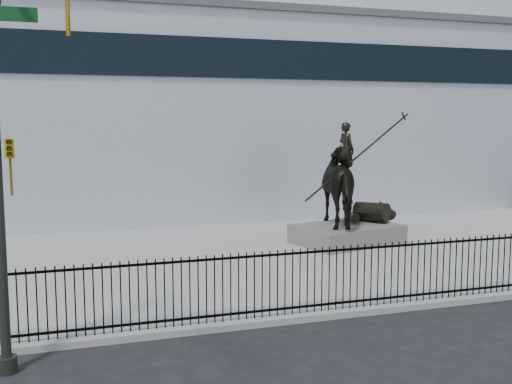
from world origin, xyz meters
name	(u,v)px	position (x,y,z in m)	size (l,w,h in m)	color
ground	(362,334)	(0.00, 0.00, 0.00)	(120.00, 120.00, 0.00)	black
plaza	(259,258)	(0.00, 7.00, 0.07)	(30.00, 12.00, 0.15)	gray
building	(181,120)	(0.00, 20.00, 4.50)	(44.00, 14.00, 9.00)	silver
picket_fence	(337,278)	(0.00, 1.25, 0.90)	(22.10, 0.10, 1.50)	black
statue_plinth	(347,234)	(3.60, 7.94, 0.48)	(3.51, 2.41, 0.66)	#5D5A55
equestrian_statue	(349,186)	(3.67, 7.96, 2.19)	(4.38, 3.27, 3.81)	black
traffic_signal_left	(7,150)	(-6.75, -0.62, 4.03)	(1.52, 4.84, 7.00)	#272A24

